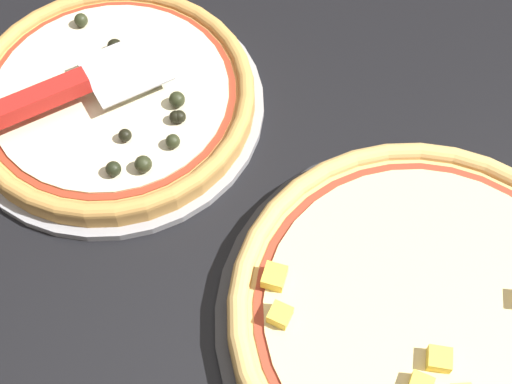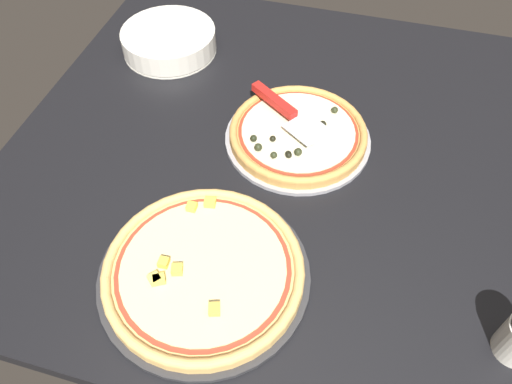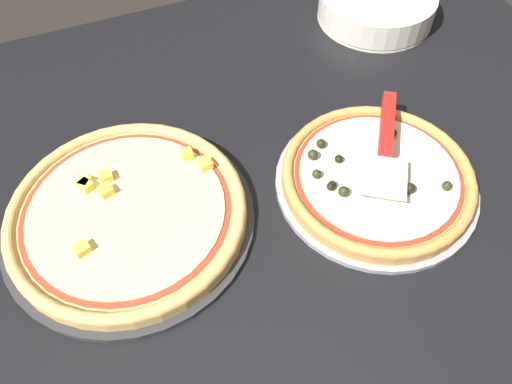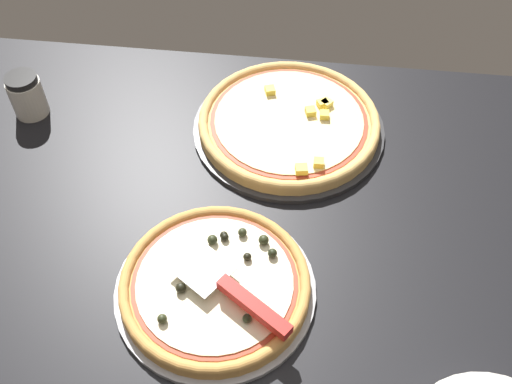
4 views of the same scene
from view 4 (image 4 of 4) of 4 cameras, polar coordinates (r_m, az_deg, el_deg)
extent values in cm
cube|color=black|center=(107.23, -5.53, -8.12)|extent=(138.87, 121.66, 3.60)
cylinder|color=#939399|center=(103.04, -3.88, -9.28)|extent=(34.13, 34.13, 1.00)
cylinder|color=#C68E47|center=(101.81, -3.92, -8.87)|extent=(32.08, 32.08, 1.87)
torus|color=#C68E47|center=(101.01, -3.95, -8.60)|extent=(32.08, 32.08, 1.82)
cylinder|color=maroon|center=(100.95, -3.95, -8.57)|extent=(27.89, 27.89, 0.15)
cylinder|color=beige|center=(100.84, -3.95, -8.54)|extent=(26.31, 26.31, 0.40)
sphere|color=#282D19|center=(104.23, -4.17, -4.56)|extent=(1.76, 1.76, 1.76)
sphere|color=black|center=(104.87, -3.08, -4.14)|extent=(1.41, 1.41, 1.41)
sphere|color=black|center=(102.51, 1.58, -5.84)|extent=(1.61, 1.61, 1.61)
sphere|color=#282D19|center=(97.27, -8.93, -11.85)|extent=(1.59, 1.59, 1.59)
sphere|color=black|center=(99.52, -7.17, -9.05)|extent=(1.78, 1.78, 1.78)
sphere|color=black|center=(102.19, -0.84, -6.19)|extent=(1.41, 1.41, 1.41)
sphere|color=#282D19|center=(103.91, 0.73, -4.59)|extent=(1.81, 1.81, 1.81)
sphere|color=black|center=(96.23, -0.84, -11.94)|extent=(1.52, 1.52, 1.52)
sphere|color=black|center=(104.65, -2.99, -4.31)|extent=(1.40, 1.40, 1.40)
sphere|color=#282D19|center=(102.53, -5.30, -6.14)|extent=(1.60, 1.60, 1.60)
sphere|color=#282D19|center=(105.03, -1.30, -3.86)|extent=(1.55, 1.55, 1.55)
cylinder|color=#2D2D30|center=(127.24, 3.12, 6.05)|extent=(40.25, 40.25, 1.00)
cylinder|color=#DBAD60|center=(126.23, 3.14, 6.52)|extent=(37.83, 37.83, 1.90)
torus|color=#DBAD60|center=(125.58, 3.16, 6.84)|extent=(37.83, 37.83, 1.97)
cylinder|color=#A33823|center=(125.52, 3.16, 6.86)|extent=(32.89, 32.89, 0.15)
cylinder|color=beige|center=(125.44, 3.17, 6.90)|extent=(31.02, 31.02, 0.40)
cube|color=yellow|center=(116.17, 5.99, 2.79)|extent=(1.95, 1.94, 1.34)
cube|color=#F9E05B|center=(128.49, 6.75, 8.38)|extent=(2.84, 2.85, 1.34)
cube|color=yellow|center=(114.74, 4.35, 2.18)|extent=(2.60, 2.45, 1.34)
cube|color=yellow|center=(125.81, 6.54, 7.31)|extent=(1.92, 2.01, 1.34)
cube|color=yellow|center=(126.30, 5.22, 7.65)|extent=(2.53, 2.59, 1.34)
cube|color=yellow|center=(130.79, 1.34, 9.66)|extent=(2.59, 2.69, 1.34)
cube|color=#F4D64C|center=(128.39, 6.36, 8.39)|extent=(2.78, 2.66, 1.34)
cube|color=silver|center=(99.82, -5.11, -7.30)|extent=(11.38, 11.18, 0.24)
cube|color=red|center=(94.88, -0.20, -10.85)|extent=(12.86, 9.81, 2.00)
cylinder|color=silver|center=(137.64, -20.92, 8.42)|extent=(7.20, 7.20, 8.30)
cylinder|color=black|center=(134.69, -21.50, 9.94)|extent=(6.62, 6.62, 1.40)
camera|label=1|loc=(0.94, 25.98, 31.55)|focal=50.00mm
camera|label=2|loc=(1.36, -6.30, 47.92)|focal=35.00mm
camera|label=3|loc=(1.07, -28.37, 33.92)|focal=35.00mm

